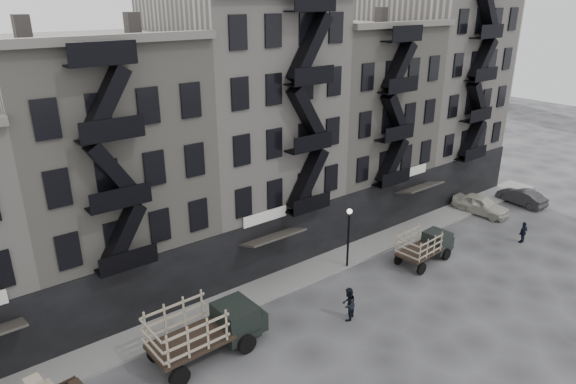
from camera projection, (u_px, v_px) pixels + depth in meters
ground at (341, 300)px, 30.63m from camera, size 140.00×140.00×0.00m
sidewalk at (301, 274)px, 33.36m from camera, size 55.00×2.50×0.15m
building_midwest at (101, 173)px, 29.39m from camera, size 10.00×11.35×16.20m
building_center at (246, 130)px, 34.80m from camera, size 10.00×11.35×18.20m
building_mideast at (350, 123)px, 40.92m from camera, size 10.00×11.35×16.20m
building_east at (431, 91)px, 46.14m from camera, size 10.00×11.35×19.20m
lamp_post at (349, 230)px, 33.27m from camera, size 0.36×0.36×4.28m
stake_truck_west at (205, 326)px, 25.35m from camera, size 6.14×2.66×3.05m
stake_truck_east at (426, 243)px, 34.64m from camera, size 4.90×2.28×2.40m
car_east at (481, 205)px, 42.53m from camera, size 2.32×4.79×1.57m
car_far at (522, 197)px, 44.43m from camera, size 1.77×4.28×1.38m
pedestrian_mid at (348, 304)px, 28.47m from camera, size 1.20×1.11×1.97m
policeman at (523, 232)px, 37.49m from camera, size 0.97×0.43×1.63m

